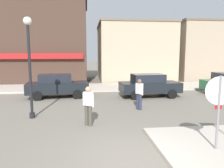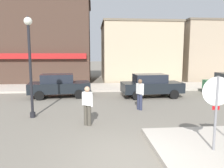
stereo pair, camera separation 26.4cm
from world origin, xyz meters
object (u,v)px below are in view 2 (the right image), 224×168
(pedestrian_crossing_near, at_px, (87,105))
(parked_car_nearest, at_px, (59,85))
(lamp_post, at_px, (30,53))
(pedestrian_crossing_far, at_px, (140,93))
(stop_sign, at_px, (216,104))
(parked_car_second, at_px, (151,85))

(pedestrian_crossing_near, bearing_deg, parked_car_nearest, 108.48)
(lamp_post, bearing_deg, pedestrian_crossing_far, 10.12)
(parked_car_nearest, height_order, pedestrian_crossing_near, pedestrian_crossing_near)
(stop_sign, xyz_separation_m, pedestrian_crossing_near, (-3.68, 2.97, -0.65))
(pedestrian_crossing_near, bearing_deg, lamp_post, 151.93)
(stop_sign, distance_m, parked_car_nearest, 10.76)
(stop_sign, xyz_separation_m, lamp_post, (-6.23, 4.32, 1.44))
(parked_car_second, bearing_deg, stop_sign, -93.07)
(lamp_post, distance_m, pedestrian_crossing_far, 5.68)
(parked_car_nearest, height_order, pedestrian_crossing_far, pedestrian_crossing_far)
(stop_sign, relative_size, lamp_post, 0.51)
(parked_car_second, relative_size, pedestrian_crossing_far, 2.54)
(lamp_post, height_order, pedestrian_crossing_far, lamp_post)
(stop_sign, distance_m, lamp_post, 7.72)
(parked_car_nearest, distance_m, pedestrian_crossing_far, 6.06)
(pedestrian_crossing_far, bearing_deg, lamp_post, -169.88)
(lamp_post, distance_m, parked_car_nearest, 5.24)
(parked_car_nearest, bearing_deg, parked_car_second, -4.94)
(pedestrian_crossing_near, xyz_separation_m, pedestrian_crossing_far, (2.65, 2.29, 0.00))
(lamp_post, bearing_deg, stop_sign, -34.77)
(parked_car_nearest, height_order, parked_car_second, same)
(stop_sign, bearing_deg, pedestrian_crossing_far, 101.11)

